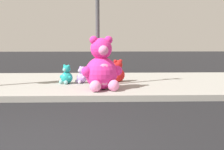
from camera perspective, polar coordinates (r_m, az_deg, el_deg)
name	(u,v)px	position (r m, az deg, el deg)	size (l,w,h in m)	color
sidewalk	(66,84)	(8.64, -9.44, -1.81)	(28.00, 4.40, 0.15)	#9E9B93
sign_pole	(98,24)	(7.66, -2.98, 10.43)	(0.56, 0.11, 3.20)	#4C4C51
plush_pink_large	(102,68)	(7.10, -2.14, 1.39)	(1.04, 0.96, 1.37)	#F22D93
plush_red	(118,73)	(8.43, 1.14, 0.45)	(0.47, 0.49, 0.68)	red
plush_teal	(66,76)	(8.19, -9.35, -0.20)	(0.39, 0.40, 0.56)	teal
plush_lavender	(81,76)	(8.24, -6.29, -0.27)	(0.36, 0.35, 0.50)	#B28CD8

